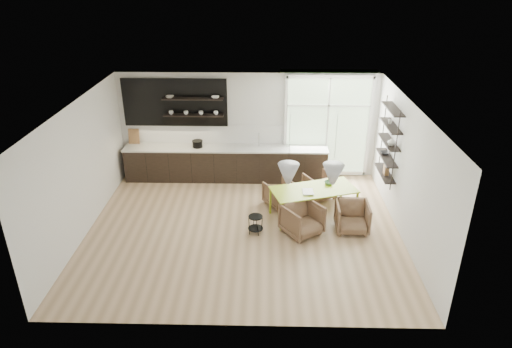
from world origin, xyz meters
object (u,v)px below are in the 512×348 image
(armchair_front_left, at_px, (302,219))
(dining_table, at_px, (314,191))
(armchair_back_right, at_px, (320,186))
(armchair_front_right, at_px, (352,217))
(armchair_back_left, at_px, (280,193))
(wire_stool, at_px, (256,222))

(armchair_front_left, bearing_deg, dining_table, 32.52)
(armchair_back_right, bearing_deg, dining_table, 45.94)
(armchair_front_left, height_order, armchair_front_right, armchair_front_left)
(armchair_back_left, height_order, armchair_back_right, armchair_back_right)
(armchair_back_right, xyz_separation_m, armchair_front_right, (0.56, -1.59, 0.02))
(armchair_back_right, bearing_deg, wire_stool, 18.80)
(armchair_front_left, bearing_deg, armchair_back_right, 36.22)
(armchair_front_left, bearing_deg, armchair_front_right, -28.03)
(dining_table, xyz_separation_m, armchair_front_right, (0.82, -0.62, -0.33))
(armchair_back_right, height_order, armchair_front_left, armchair_front_left)
(armchair_back_left, relative_size, armchair_front_right, 0.90)
(armchair_back_left, height_order, armchair_front_right, armchair_front_right)
(armchair_back_left, relative_size, wire_stool, 1.57)
(dining_table, relative_size, armchair_back_right, 3.04)
(armchair_back_right, bearing_deg, armchair_back_left, -6.42)
(armchair_front_right, bearing_deg, armchair_front_left, -170.90)
(dining_table, relative_size, wire_stool, 4.98)
(armchair_back_left, relative_size, armchair_back_right, 0.96)
(dining_table, bearing_deg, armchair_back_left, 127.07)
(dining_table, relative_size, armchair_back_left, 3.18)
(armchair_back_right, height_order, wire_stool, armchair_back_right)
(armchair_back_left, height_order, armchair_front_left, armchair_front_left)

